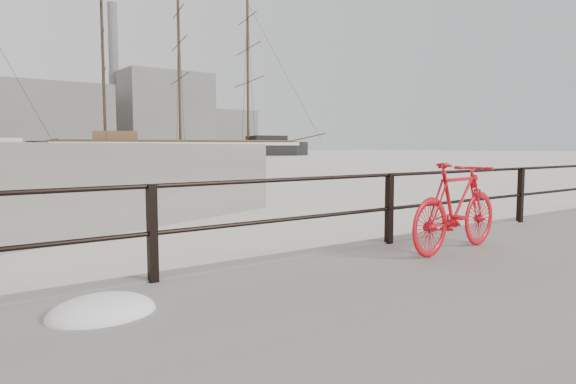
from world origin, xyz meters
TOP-DOWN VIEW (x-y plane):
  - ground at (0.00, 0.00)m, footprint 400.00×400.00m
  - guardrail at (0.00, -0.15)m, footprint 28.00×0.10m
  - bicycle at (-3.20, -1.04)m, footprint 1.96×0.45m
  - barque_black at (32.59, 84.52)m, footprint 61.45×33.73m
  - industrial_west at (20.00, 140.00)m, footprint 32.00×18.00m
  - industrial_mid at (55.00, 145.00)m, footprint 26.00×20.00m
  - industrial_east at (78.00, 150.00)m, footprint 20.00×16.00m
  - smokestack at (42.00, 150.00)m, footprint 2.80×2.80m

SIDE VIEW (x-z plane):
  - ground at x=0.00m, z-range 0.00..0.00m
  - barque_black at x=32.59m, z-range -16.60..16.60m
  - guardrail at x=0.00m, z-range 0.35..1.35m
  - bicycle at x=-3.20m, z-range 0.35..1.52m
  - industrial_east at x=78.00m, z-range 0.00..14.00m
  - industrial_west at x=20.00m, z-range 0.00..18.00m
  - industrial_mid at x=55.00m, z-range 0.00..24.00m
  - smokestack at x=42.00m, z-range 0.00..44.00m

